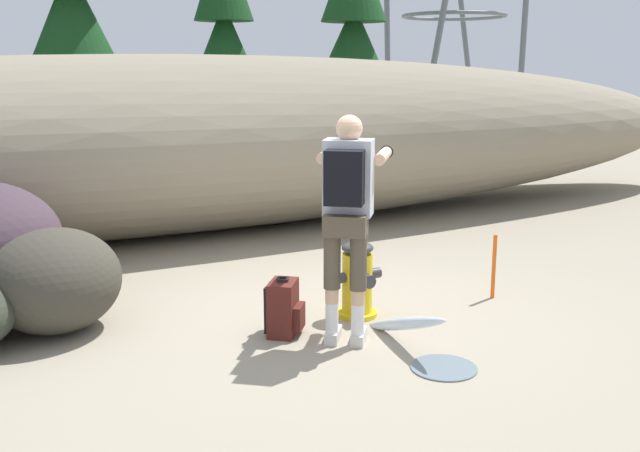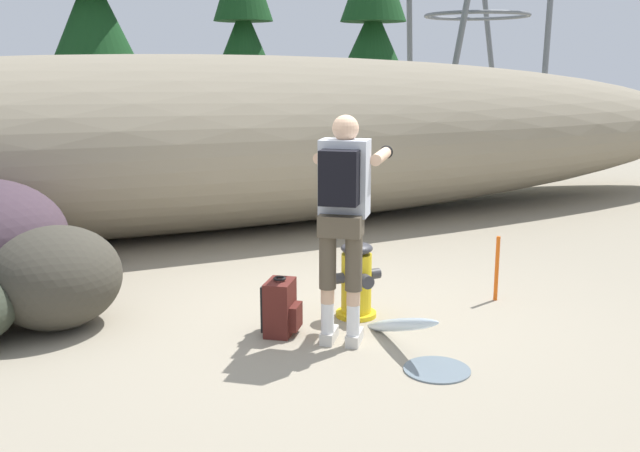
% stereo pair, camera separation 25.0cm
% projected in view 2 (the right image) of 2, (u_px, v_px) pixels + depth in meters
% --- Properties ---
extents(ground_plane, '(56.00, 56.00, 0.04)m').
position_uv_depth(ground_plane, '(323.00, 322.00, 6.09)').
color(ground_plane, gray).
extents(dirt_embankment, '(17.88, 3.20, 2.25)m').
position_uv_depth(dirt_embankment, '(197.00, 143.00, 9.36)').
color(dirt_embankment, gray).
rests_on(dirt_embankment, ground_plane).
extents(fire_hydrant, '(0.44, 0.39, 0.70)m').
position_uv_depth(fire_hydrant, '(357.00, 281.00, 6.10)').
color(fire_hydrant, gold).
rests_on(fire_hydrant, ground_plane).
extents(hydrant_water_jet, '(0.47, 1.33, 0.49)m').
position_uv_depth(hydrant_water_jet, '(406.00, 333.00, 5.42)').
color(hydrant_water_jet, silver).
rests_on(hydrant_water_jet, ground_plane).
extents(utility_worker, '(0.90, 1.00, 1.74)m').
position_uv_depth(utility_worker, '(344.00, 200.00, 5.40)').
color(utility_worker, beige).
rests_on(utility_worker, ground_plane).
extents(spare_backpack, '(0.36, 0.36, 0.47)m').
position_uv_depth(spare_backpack, '(281.00, 308.00, 5.72)').
color(spare_backpack, '#511E19').
rests_on(spare_backpack, ground_plane).
extents(boulder_mid, '(1.43, 1.41, 0.84)m').
position_uv_depth(boulder_mid, '(57.00, 277.00, 5.83)').
color(boulder_mid, '#3C382F').
rests_on(boulder_mid, ground_plane).
extents(pine_tree_center, '(2.34, 2.34, 5.73)m').
position_uv_depth(pine_tree_center, '(92.00, 9.00, 13.83)').
color(pine_tree_center, '#47331E').
rests_on(pine_tree_center, ground_plane).
extents(pine_tree_right, '(1.94, 1.94, 4.95)m').
position_uv_depth(pine_tree_right, '(244.00, 37.00, 15.27)').
color(pine_tree_right, '#47331E').
rests_on(pine_tree_right, ground_plane).
extents(pine_tree_far_right, '(2.23, 2.23, 5.06)m').
position_uv_depth(pine_tree_far_right, '(373.00, 38.00, 15.77)').
color(pine_tree_far_right, '#47331E').
rests_on(pine_tree_far_right, ground_plane).
extents(survey_stake, '(0.04, 0.04, 0.60)m').
position_uv_depth(survey_stake, '(497.00, 269.00, 6.54)').
color(survey_stake, '#E55914').
rests_on(survey_stake, ground_plane).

